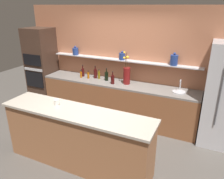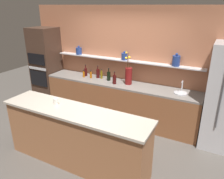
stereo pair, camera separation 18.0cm
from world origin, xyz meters
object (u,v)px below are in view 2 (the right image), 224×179
at_px(flower_vase, 128,75).
at_px(bottle_sauce_5, 91,75).
at_px(bottle_wine_3, 86,72).
at_px(bottle_wine_4, 109,76).
at_px(bottle_wine_0, 114,79).
at_px(bottle_sauce_1, 84,74).
at_px(sink_fixture, 181,92).
at_px(bottle_wine_2, 98,73).
at_px(oven_tower, 46,67).
at_px(coffee_mug, 56,101).
at_px(bottle_oil_6, 101,75).

xyz_separation_m(flower_vase, bottle_sauce_5, (-0.99, -0.02, -0.13)).
bearing_deg(bottle_wine_3, bottle_wine_4, -3.66).
distance_m(bottle_wine_0, bottle_sauce_1, 0.90).
bearing_deg(bottle_wine_3, sink_fixture, -2.07).
height_order(bottle_wine_2, bottle_wine_4, bottle_wine_2).
bearing_deg(bottle_sauce_1, bottle_wine_0, -5.07).
bearing_deg(bottle_sauce_5, bottle_wine_4, 5.77).
relative_size(bottle_sauce_1, bottle_sauce_5, 0.97).
distance_m(sink_fixture, bottle_wine_3, 2.37).
bearing_deg(bottle_sauce_1, bottle_wine_4, 6.50).
bearing_deg(bottle_wine_2, oven_tower, -176.19).
xyz_separation_m(sink_fixture, bottle_wine_2, (-2.01, 0.09, 0.08)).
bearing_deg(coffee_mug, bottle_sauce_5, 103.35).
distance_m(bottle_wine_2, bottle_oil_6, 0.11).
bearing_deg(bottle_wine_4, bottle_wine_0, -33.76).
distance_m(bottle_wine_0, bottle_oil_6, 0.49).
relative_size(bottle_wine_0, bottle_oil_6, 1.25).
bearing_deg(bottle_wine_0, bottle_sauce_5, 171.34).
bearing_deg(bottle_sauce_1, coffee_mug, -70.48).
height_order(bottle_sauce_1, bottle_sauce_5, bottle_sauce_5).
distance_m(oven_tower, bottle_sauce_1, 1.25).
xyz_separation_m(oven_tower, bottle_sauce_5, (1.44, 0.01, -0.03)).
relative_size(bottle_wine_4, bottle_sauce_5, 1.58).
bearing_deg(bottle_sauce_1, bottle_oil_6, 14.69).
relative_size(oven_tower, bottle_sauce_5, 10.99).
height_order(oven_tower, sink_fixture, oven_tower).
xyz_separation_m(oven_tower, bottle_oil_6, (1.69, 0.09, -0.02)).
relative_size(flower_vase, bottle_wine_0, 2.55).
xyz_separation_m(bottle_sauce_1, bottle_oil_6, (0.44, 0.12, 0.02)).
height_order(flower_vase, bottle_sauce_5, flower_vase).
bearing_deg(bottle_wine_0, sink_fixture, 4.44).
xyz_separation_m(oven_tower, bottle_wine_0, (2.14, -0.10, -0.01)).
relative_size(oven_tower, flower_vase, 2.81).
relative_size(sink_fixture, bottle_wine_4, 0.89).
height_order(flower_vase, bottle_wine_3, flower_vase).
bearing_deg(flower_vase, bottle_oil_6, 175.12).
relative_size(sink_fixture, coffee_mug, 2.47).
bearing_deg(oven_tower, bottle_sauce_5, 0.28).
distance_m(oven_tower, bottle_wine_2, 1.59).
xyz_separation_m(bottle_sauce_1, bottle_wine_2, (0.33, 0.13, 0.03)).
relative_size(oven_tower, bottle_oil_6, 8.93).
bearing_deg(bottle_wine_2, bottle_oil_6, -5.80).
distance_m(bottle_sauce_1, coffee_mug, 1.79).
distance_m(sink_fixture, coffee_mug, 2.45).
bearing_deg(bottle_wine_0, bottle_sauce_1, 174.93).
height_order(bottle_wine_0, bottle_sauce_5, bottle_wine_0).
height_order(bottle_wine_3, bottle_oil_6, bottle_wine_3).
bearing_deg(bottle_sauce_5, flower_vase, 1.41).
bearing_deg(bottle_wine_0, flower_vase, 24.66).
relative_size(bottle_wine_3, bottle_wine_4, 0.97).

